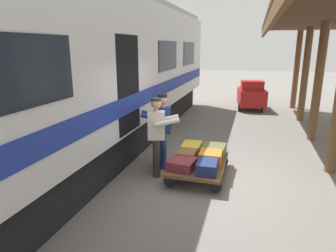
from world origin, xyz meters
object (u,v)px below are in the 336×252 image
(train_car, at_px, (65,78))
(suitcase_yellow_case, at_px, (192,148))
(suitcase_burgundy_valise, at_px, (182,164))
(suitcase_orange_carryall, at_px, (210,157))
(suitcase_navy_fabric, at_px, (207,166))
(porter_by_door, at_px, (157,134))
(porter_in_overalls, at_px, (162,128))
(baggage_tug, at_px, (251,95))
(suitcase_olive_duffel, at_px, (213,150))
(luggage_cart, at_px, (199,164))
(suitcase_brown_leather, at_px, (187,156))

(train_car, height_order, suitcase_yellow_case, train_car)
(suitcase_burgundy_valise, relative_size, suitcase_orange_carryall, 1.10)
(suitcase_navy_fabric, bearing_deg, porter_by_door, -13.93)
(suitcase_yellow_case, bearing_deg, train_car, 14.54)
(suitcase_orange_carryall, relative_size, porter_in_overalls, 0.29)
(suitcase_burgundy_valise, distance_m, baggage_tug, 8.17)
(train_car, relative_size, baggage_tug, 9.23)
(train_car, height_order, suitcase_olive_duffel, train_car)
(suitcase_burgundy_valise, xyz_separation_m, suitcase_yellow_case, (0.00, -0.95, 0.02))
(suitcase_navy_fabric, height_order, suitcase_olive_duffel, suitcase_olive_duffel)
(suitcase_navy_fabric, bearing_deg, suitcase_yellow_case, -62.08)
(luggage_cart, distance_m, suitcase_olive_duffel, 0.56)
(suitcase_navy_fabric, distance_m, suitcase_yellow_case, 1.08)
(luggage_cart, xyz_separation_m, porter_by_door, (0.86, 0.20, 0.65))
(train_car, height_order, suitcase_orange_carryall, train_car)
(suitcase_yellow_case, height_order, baggage_tug, baggage_tug)
(suitcase_yellow_case, relative_size, baggage_tug, 0.31)
(luggage_cart, relative_size, porter_by_door, 1.02)
(suitcase_burgundy_valise, height_order, baggage_tug, baggage_tug)
(suitcase_orange_carryall, xyz_separation_m, suitcase_navy_fabric, (0.00, 0.48, -0.01))
(suitcase_burgundy_valise, height_order, suitcase_orange_carryall, suitcase_orange_carryall)
(suitcase_yellow_case, distance_m, porter_by_door, 1.03)
(train_car, bearing_deg, baggage_tug, -116.68)
(suitcase_brown_leather, bearing_deg, baggage_tug, -99.15)
(porter_in_overalls, bearing_deg, porter_by_door, 95.40)
(train_car, relative_size, suitcase_yellow_case, 29.89)
(suitcase_navy_fabric, xyz_separation_m, suitcase_brown_leather, (0.50, -0.48, -0.00))
(porter_in_overalls, bearing_deg, luggage_cart, 164.01)
(suitcase_orange_carryall, distance_m, porter_by_door, 1.23)
(suitcase_brown_leather, distance_m, porter_by_door, 0.81)
(suitcase_brown_leather, bearing_deg, porter_by_door, 18.12)
(suitcase_yellow_case, bearing_deg, porter_in_overalls, 18.32)
(baggage_tug, bearing_deg, suitcase_olive_duffel, 84.23)
(train_car, height_order, porter_by_door, train_car)
(luggage_cart, xyz_separation_m, suitcase_navy_fabric, (-0.25, 0.48, 0.16))
(baggage_tug, bearing_deg, suitcase_burgundy_valise, 81.38)
(luggage_cart, relative_size, suitcase_orange_carryall, 3.56)
(suitcase_yellow_case, relative_size, porter_in_overalls, 0.33)
(suitcase_yellow_case, bearing_deg, porter_by_door, 47.92)
(train_car, bearing_deg, suitcase_brown_leather, -175.21)
(porter_in_overalls, bearing_deg, suitcase_orange_carryall, 167.36)
(suitcase_orange_carryall, xyz_separation_m, porter_by_door, (1.11, 0.20, 0.48))
(suitcase_navy_fabric, bearing_deg, suitcase_orange_carryall, -90.00)
(suitcase_brown_leather, xyz_separation_m, baggage_tug, (-1.23, -7.60, 0.19))
(train_car, xyz_separation_m, porter_by_door, (-2.10, -0.03, -1.14))
(train_car, xyz_separation_m, luggage_cart, (-2.96, -0.23, -1.78))
(luggage_cart, relative_size, suitcase_olive_duffel, 2.96)
(suitcase_orange_carryall, bearing_deg, suitcase_burgundy_valise, 43.34)
(luggage_cart, bearing_deg, suitcase_orange_carryall, 180.00)
(porter_by_door, bearing_deg, baggage_tug, -103.23)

